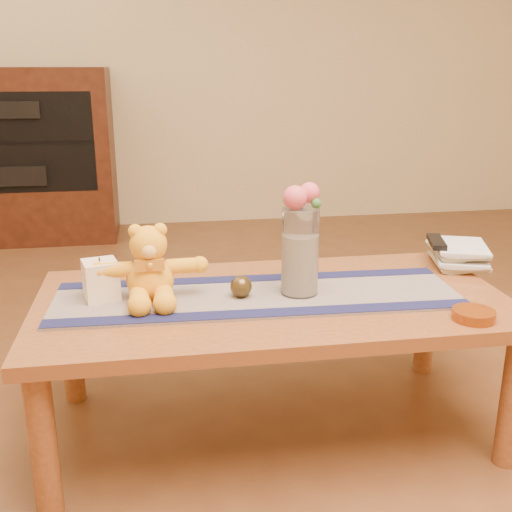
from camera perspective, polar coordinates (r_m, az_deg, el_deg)
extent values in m
plane|color=#553018|center=(2.05, 1.43, -15.60)|extent=(5.50, 5.50, 0.00)
plane|color=tan|center=(4.46, -5.48, 20.31)|extent=(5.50, 0.00, 5.50)
cube|color=brown|center=(1.85, 1.53, -4.36)|extent=(1.40, 0.70, 0.04)
cylinder|color=brown|center=(1.70, -19.16, -16.15)|extent=(0.07, 0.07, 0.41)
cylinder|color=brown|center=(1.93, 22.72, -12.26)|extent=(0.07, 0.07, 0.41)
cylinder|color=brown|center=(2.20, -16.79, -7.87)|extent=(0.07, 0.07, 0.41)
cylinder|color=brown|center=(2.38, 15.50, -5.76)|extent=(0.07, 0.07, 0.41)
cube|color=#1F1A49|center=(1.84, 0.16, -3.72)|extent=(1.21, 0.39, 0.01)
cube|color=#151841|center=(1.70, 0.80, -5.31)|extent=(1.20, 0.10, 0.00)
cube|color=#151841|center=(1.97, -0.39, -2.08)|extent=(1.20, 0.10, 0.00)
cube|color=#FFE4BB|center=(1.84, -14.21, -2.16)|extent=(0.12, 0.12, 0.11)
cylinder|color=black|center=(1.82, -14.35, -0.29)|extent=(0.00, 0.00, 0.01)
cylinder|color=silver|center=(1.81, 4.10, 0.41)|extent=(0.11, 0.11, 0.26)
cylinder|color=beige|center=(1.82, 4.08, -0.77)|extent=(0.09, 0.09, 0.18)
sphere|color=#DD4E5C|center=(1.76, 3.66, 5.44)|extent=(0.07, 0.07, 0.07)
sphere|color=#DD4E5C|center=(1.78, 4.98, 5.89)|extent=(0.06, 0.06, 0.06)
sphere|color=#4B61A3|center=(1.81, 4.26, 5.54)|extent=(0.04, 0.04, 0.04)
sphere|color=#4B61A3|center=(1.79, 3.12, 5.15)|extent=(0.04, 0.04, 0.04)
sphere|color=#33662D|center=(1.76, 5.63, 4.88)|extent=(0.03, 0.03, 0.03)
sphere|color=#453517|center=(1.81, -1.39, -2.84)|extent=(0.07, 0.07, 0.06)
imported|color=beige|center=(2.22, 16.22, -0.50)|extent=(0.21, 0.25, 0.02)
imported|color=beige|center=(2.21, 16.41, -0.07)|extent=(0.23, 0.27, 0.02)
imported|color=beige|center=(2.21, 16.14, 0.46)|extent=(0.20, 0.25, 0.02)
imported|color=beige|center=(2.20, 16.46, 0.89)|extent=(0.23, 0.27, 0.02)
cube|color=black|center=(2.19, 16.42, 1.27)|extent=(0.09, 0.17, 0.02)
cylinder|color=#BF5914|center=(1.78, 19.56, -5.18)|extent=(0.14, 0.14, 0.03)
cube|color=black|center=(4.30, -21.25, 8.64)|extent=(1.20, 0.50, 1.10)
cube|color=black|center=(4.05, -22.05, 9.67)|extent=(1.02, 0.03, 0.61)
cube|color=black|center=(4.14, -21.81, 9.83)|extent=(1.02, 0.20, 0.02)
cube|color=black|center=(4.14, -22.07, 12.58)|extent=(0.42, 0.28, 0.10)
cube|color=black|center=(4.18, -21.45, 7.19)|extent=(0.42, 0.28, 0.12)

